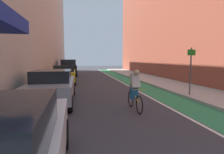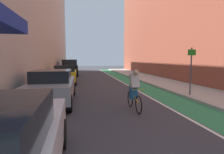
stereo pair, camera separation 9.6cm
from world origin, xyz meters
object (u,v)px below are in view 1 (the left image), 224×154
Objects in this scene: parked_sedan_silver at (53,86)px; cyclist_mid at (135,89)px; parked_sedan_yellow_cab at (65,74)px; parked_suv_black at (69,68)px; street_sign_post at (191,67)px.

cyclist_mid reaches higher than parked_sedan_silver.
parked_sedan_yellow_cab is 6.78m from parked_suv_black.
parked_sedan_yellow_cab is 2.75× the size of cyclist_mid.
parked_sedan_silver is 0.97× the size of parked_suv_black.
cyclist_mid is at bearing -69.15° from parked_sedan_yellow_cab.
parked_sedan_silver is at bearing -90.00° from parked_suv_black.
parked_sedan_yellow_cab is (0.00, 6.99, 0.00)m from parked_sedan_silver.
parked_suv_black is at bearing 90.00° from parked_sedan_yellow_cab.
parked_suv_black reaches higher than parked_sedan_yellow_cab.
parked_suv_black is at bearing 90.00° from parked_sedan_silver.
parked_sedan_silver is at bearing -90.01° from parked_sedan_yellow_cab.
cyclist_mid reaches higher than parked_sedan_yellow_cab.
cyclist_mid is 0.70× the size of street_sign_post.
cyclist_mid is at bearing -154.25° from street_sign_post.
parked_sedan_yellow_cab is 1.05× the size of parked_suv_black.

